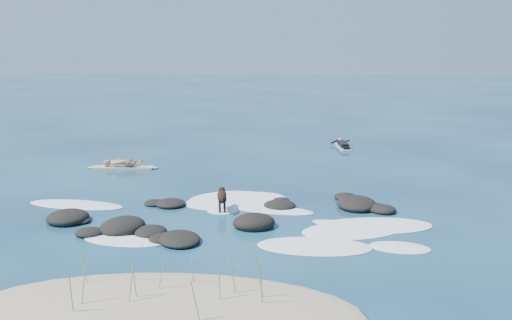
{
  "coord_description": "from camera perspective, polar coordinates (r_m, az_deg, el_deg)",
  "views": [
    {
      "loc": [
        2.84,
        -19.46,
        5.87
      ],
      "look_at": [
        1.2,
        4.0,
        0.9
      ],
      "focal_mm": 40.0,
      "sensor_mm": 36.0,
      "label": 1
    }
  ],
  "objects": [
    {
      "name": "ground",
      "position": [
        20.53,
        -4.14,
        -4.72
      ],
      "size": [
        160.0,
        160.0,
        0.0
      ],
      "primitive_type": "plane",
      "color": "#0A2642",
      "rests_on": "ground"
    },
    {
      "name": "breaking_foam",
      "position": [
        19.33,
        0.88,
        -5.71
      ],
      "size": [
        14.38,
        7.28,
        0.12
      ],
      "color": "white",
      "rests_on": "ground"
    },
    {
      "name": "reef_rocks",
      "position": [
        19.08,
        -3.74,
        -5.68
      ],
      "size": [
        11.98,
        6.49,
        0.58
      ],
      "color": "black",
      "rests_on": "ground"
    },
    {
      "name": "standing_surfer_rig",
      "position": [
        27.06,
        -13.22,
        0.7
      ],
      "size": [
        3.33,
        0.73,
        1.89
      ],
      "rotation": [
        0.0,
        0.0,
        0.06
      ],
      "color": "beige",
      "rests_on": "ground"
    },
    {
      "name": "paddling_surfer_rig",
      "position": [
        31.97,
        8.69,
        1.48
      ],
      "size": [
        1.11,
        2.5,
        0.43
      ],
      "rotation": [
        0.0,
        0.0,
        1.69
      ],
      "color": "silver",
      "rests_on": "ground"
    },
    {
      "name": "sand_dune",
      "position": [
        13.01,
        -9.38,
        -15.04
      ],
      "size": [
        9.0,
        4.4,
        0.6
      ],
      "primitive_type": "ellipsoid",
      "color": "#9E8966",
      "rests_on": "ground"
    },
    {
      "name": "dog",
      "position": [
        19.85,
        -3.42,
        -3.67
      ],
      "size": [
        0.44,
        1.27,
        0.81
      ],
      "rotation": [
        0.0,
        0.0,
        1.72
      ],
      "color": "black",
      "rests_on": "ground"
    },
    {
      "name": "dune_grass",
      "position": [
        12.92,
        -8.37,
        -12.14
      ],
      "size": [
        4.32,
        1.96,
        1.22
      ],
      "color": "olive",
      "rests_on": "ground"
    }
  ]
}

